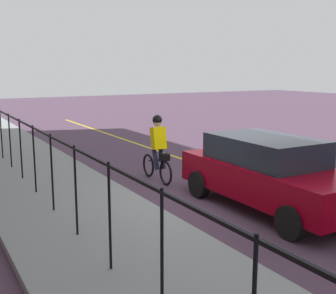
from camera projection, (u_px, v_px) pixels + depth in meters
The scene contains 6 objects.
ground_plane at pixel (229, 202), 9.95m from camera, with size 80.00×80.00×0.00m, color #493447.
lane_line_centre at pixel (280, 192), 10.73m from camera, with size 36.00×0.12×0.01m, color yellow.
sidewalk at pixel (89, 225), 8.26m from camera, with size 40.00×3.20×0.15m, color gray.
iron_fence at pixel (51, 156), 8.69m from camera, with size 15.38×0.04×1.60m.
cyclist_lead at pixel (158, 149), 11.60m from camera, with size 1.71×0.37×1.83m.
parked_sedan_rear at pixel (268, 172), 9.34m from camera, with size 4.42×1.96×1.58m.
Camera 1 is at (-7.57, 6.01, 3.03)m, focal length 45.87 mm.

